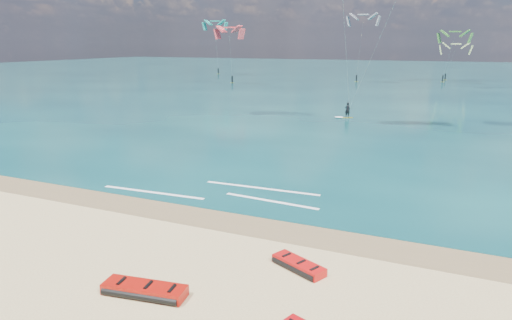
# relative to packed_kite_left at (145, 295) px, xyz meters

# --- Properties ---
(ground) EXTENTS (320.00, 320.00, 0.00)m
(ground) POSITION_rel_packed_kite_left_xyz_m (-2.27, 43.84, 0.00)
(ground) COLOR tan
(ground) RESTS_ON ground
(wet_sand_strip) EXTENTS (320.00, 2.40, 0.01)m
(wet_sand_strip) POSITION_rel_packed_kite_left_xyz_m (-2.27, 6.84, 0.00)
(wet_sand_strip) COLOR brown
(wet_sand_strip) RESTS_ON ground
(sea) EXTENTS (320.00, 200.00, 0.04)m
(sea) POSITION_rel_packed_kite_left_xyz_m (-2.27, 107.84, 0.02)
(sea) COLOR #0A333C
(sea) RESTS_ON ground
(packed_kite_left) EXTENTS (3.19, 1.61, 0.43)m
(packed_kite_left) POSITION_rel_packed_kite_left_xyz_m (0.00, 0.00, 0.00)
(packed_kite_left) COLOR #AA1109
(packed_kite_left) RESTS_ON ground
(packed_kite_mid) EXTENTS (2.55, 1.91, 0.37)m
(packed_kite_mid) POSITION_rel_packed_kite_left_xyz_m (4.12, 3.74, 0.00)
(packed_kite_mid) COLOR red
(packed_kite_mid) RESTS_ON ground
(kitesurfer_main) EXTENTS (9.11, 8.84, 16.20)m
(kitesurfer_main) POSITION_rel_packed_kite_left_xyz_m (-0.38, 35.46, 8.30)
(kitesurfer_main) COLOR yellow
(kitesurfer_main) RESTS_ON sea
(shoreline_foam) EXTENTS (12.39, 3.63, 0.01)m
(shoreline_foam) POSITION_rel_packed_kite_left_xyz_m (-2.26, 10.36, 0.05)
(shoreline_foam) COLOR white
(shoreline_foam) RESTS_ON ground
(distant_kites) EXTENTS (77.96, 29.24, 13.36)m
(distant_kites) POSITION_rel_packed_kite_left_xyz_m (-4.48, 86.41, 5.91)
(distant_kites) COLOR #E74449
(distant_kites) RESTS_ON ground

